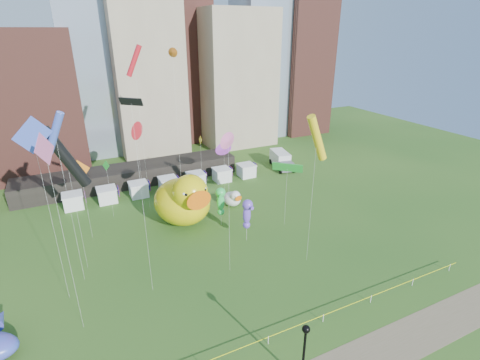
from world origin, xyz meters
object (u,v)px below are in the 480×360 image
big_duck (184,200)px  small_duck (233,198)px  lamppost (304,348)px  seahorse_green (221,199)px  box_truck (281,160)px  seahorse_purple (247,212)px

big_duck → small_duck: (8.44, 2.02, -2.45)m
big_duck → small_duck: size_ratio=2.90×
small_duck → lamppost: lamppost is taller
seahorse_green → small_duck: bearing=70.2°
seahorse_green → box_truck: 25.88m
seahorse_green → lamppost: lamppost is taller
seahorse_green → box_truck: (19.96, 16.27, -2.51)m
big_duck → seahorse_purple: size_ratio=1.85×
box_truck → seahorse_purple: bearing=-119.8°
box_truck → seahorse_green: bearing=-129.8°
small_duck → box_truck: bearing=27.2°
small_duck → seahorse_green: seahorse_green is taller
seahorse_green → seahorse_purple: seahorse_purple is taller
big_duck → box_truck: (24.41, 13.45, -2.15)m
big_duck → box_truck: size_ratio=1.46×
small_duck → box_truck: (15.97, 11.43, 0.30)m
small_duck → seahorse_green: bearing=-138.0°
big_duck → seahorse_purple: 9.94m
small_duck → box_truck: size_ratio=0.50×
seahorse_purple → lamppost: bearing=-113.4°
box_truck → big_duck: bearing=-140.1°
lamppost → seahorse_purple: bearing=74.9°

